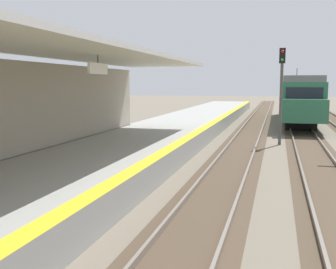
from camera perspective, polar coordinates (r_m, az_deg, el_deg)
station_platform at (r=17.76m, az=-5.36°, el=-2.22°), size 5.00×80.00×0.91m
station_building_with_canopy at (r=13.32m, az=-21.55°, el=3.75°), size 4.85×24.00×4.43m
track_pair_nearest_platform at (r=20.76m, az=10.07°, el=-2.07°), size 2.34×120.00×0.16m
track_pair_middle at (r=20.75m, az=19.46°, el=-2.37°), size 2.34×120.00×0.16m
approaching_train at (r=36.86m, az=17.69°, el=5.00°), size 2.93×19.60×4.76m
rail_signal_post at (r=22.87m, az=15.54°, el=6.54°), size 0.32×0.34×5.20m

